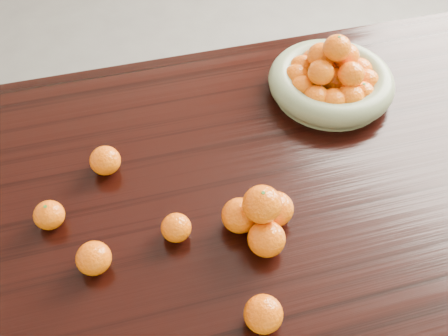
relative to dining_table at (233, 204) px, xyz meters
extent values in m
plane|color=#5E5C59|center=(0.00, 0.00, -0.66)|extent=(5.00, 5.00, 0.00)
cube|color=black|center=(0.00, 0.00, 0.07)|extent=(2.00, 1.00, 0.04)
cube|color=black|center=(0.93, 0.43, -0.31)|extent=(0.08, 0.08, 0.71)
cylinder|color=gray|center=(0.34, 0.23, 0.10)|extent=(0.30, 0.30, 0.02)
torus|color=gray|center=(0.34, 0.23, 0.13)|extent=(0.34, 0.34, 0.06)
ellipsoid|color=orange|center=(0.42, 0.24, 0.14)|extent=(0.07, 0.07, 0.07)
ellipsoid|color=orange|center=(0.40, 0.29, 0.14)|extent=(0.07, 0.07, 0.06)
ellipsoid|color=orange|center=(0.37, 0.32, 0.14)|extent=(0.07, 0.07, 0.07)
ellipsoid|color=orange|center=(0.32, 0.32, 0.14)|extent=(0.07, 0.07, 0.07)
ellipsoid|color=orange|center=(0.27, 0.30, 0.14)|extent=(0.07, 0.07, 0.07)
ellipsoid|color=orange|center=(0.25, 0.26, 0.14)|extent=(0.07, 0.07, 0.07)
ellipsoid|color=orange|center=(0.25, 0.22, 0.14)|extent=(0.07, 0.07, 0.06)
ellipsoid|color=orange|center=(0.27, 0.17, 0.14)|extent=(0.07, 0.07, 0.07)
ellipsoid|color=orange|center=(0.30, 0.15, 0.14)|extent=(0.07, 0.07, 0.07)
ellipsoid|color=orange|center=(0.35, 0.15, 0.14)|extent=(0.08, 0.08, 0.07)
ellipsoid|color=orange|center=(0.39, 0.16, 0.14)|extent=(0.07, 0.07, 0.06)
ellipsoid|color=orange|center=(0.42, 0.20, 0.14)|extent=(0.07, 0.07, 0.07)
ellipsoid|color=orange|center=(0.34, 0.23, 0.14)|extent=(0.07, 0.07, 0.07)
ellipsoid|color=orange|center=(0.38, 0.26, 0.19)|extent=(0.07, 0.07, 0.07)
ellipsoid|color=orange|center=(0.31, 0.28, 0.19)|extent=(0.07, 0.07, 0.07)
ellipsoid|color=orange|center=(0.29, 0.21, 0.19)|extent=(0.07, 0.07, 0.06)
ellipsoid|color=orange|center=(0.36, 0.18, 0.19)|extent=(0.07, 0.07, 0.06)
ellipsoid|color=orange|center=(0.34, 0.24, 0.23)|extent=(0.07, 0.07, 0.07)
ellipsoid|color=orange|center=(0.02, -0.19, 0.13)|extent=(0.08, 0.08, 0.07)
ellipsoid|color=orange|center=(0.06, -0.12, 0.13)|extent=(0.08, 0.08, 0.07)
ellipsoid|color=orange|center=(-0.02, -0.12, 0.13)|extent=(0.08, 0.08, 0.07)
ellipsoid|color=orange|center=(0.02, -0.15, 0.19)|extent=(0.08, 0.08, 0.08)
ellipsoid|color=orange|center=(-0.41, -0.01, 0.12)|extent=(0.07, 0.07, 0.06)
ellipsoid|color=orange|center=(-0.16, -0.11, 0.12)|extent=(0.06, 0.06, 0.06)
ellipsoid|color=orange|center=(-0.04, -0.34, 0.12)|extent=(0.07, 0.07, 0.07)
ellipsoid|color=orange|center=(-0.28, 0.11, 0.12)|extent=(0.07, 0.07, 0.07)
ellipsoid|color=orange|center=(-0.33, -0.14, 0.12)|extent=(0.07, 0.07, 0.07)
camera|label=1|loc=(-0.21, -0.70, 1.00)|focal=40.00mm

